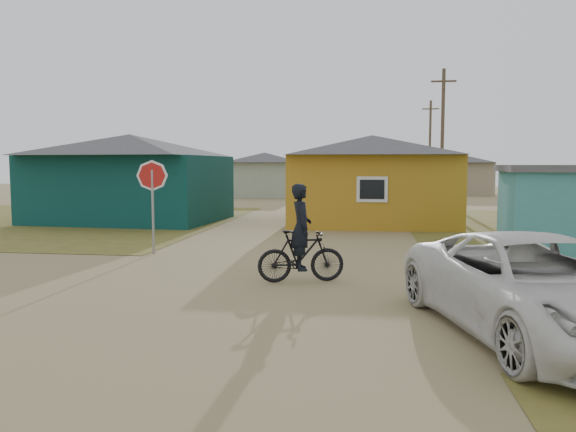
% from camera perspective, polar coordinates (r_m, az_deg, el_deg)
% --- Properties ---
extents(ground, '(120.00, 120.00, 0.00)m').
position_cam_1_polar(ground, '(11.64, -3.71, -7.71)').
color(ground, '#928054').
extents(grass_nw, '(20.00, 18.00, 0.00)m').
position_cam_1_polar(grass_nw, '(29.23, -25.91, -0.40)').
color(grass_nw, olive).
rests_on(grass_nw, ground).
extents(house_teal, '(8.93, 7.08, 4.00)m').
position_cam_1_polar(house_teal, '(26.89, -15.69, 3.86)').
color(house_teal, '#093331').
rests_on(house_teal, ground).
extents(house_yellow, '(7.72, 6.76, 3.90)m').
position_cam_1_polar(house_yellow, '(25.11, 8.50, 3.80)').
color(house_yellow, '#B37D1B').
rests_on(house_yellow, ground).
extents(house_pale_west, '(7.04, 6.15, 3.60)m').
position_cam_1_polar(house_pale_west, '(45.87, -2.37, 4.29)').
color(house_pale_west, '#929E88').
rests_on(house_pale_west, ground).
extents(house_beige_east, '(6.95, 6.05, 3.60)m').
position_cam_1_polar(house_beige_east, '(51.68, 16.68, 4.18)').
color(house_beige_east, gray).
rests_on(house_beige_east, ground).
extents(house_pale_north, '(6.28, 5.81, 3.40)m').
position_cam_1_polar(house_pale_north, '(59.40, -7.88, 4.36)').
color(house_pale_north, '#929E88').
rests_on(house_pale_north, ground).
extents(utility_pole_near, '(1.40, 0.20, 8.00)m').
position_cam_1_polar(utility_pole_near, '(33.40, 15.41, 7.68)').
color(utility_pole_near, brown).
rests_on(utility_pole_near, ground).
extents(utility_pole_far, '(1.40, 0.20, 8.00)m').
position_cam_1_polar(utility_pole_far, '(49.40, 14.21, 6.85)').
color(utility_pole_far, brown).
rests_on(utility_pole_far, ground).
extents(stop_sign, '(0.89, 0.20, 2.74)m').
position_cam_1_polar(stop_sign, '(16.75, -13.62, 2.99)').
color(stop_sign, gray).
rests_on(stop_sign, ground).
extents(cyclist, '(2.01, 1.05, 2.19)m').
position_cam_1_polar(cyclist, '(12.45, 1.33, -3.11)').
color(cyclist, black).
rests_on(cyclist, ground).
extents(vehicle, '(3.88, 6.01, 1.54)m').
position_cam_1_polar(vehicle, '(9.30, 24.00, -6.59)').
color(vehicle, silver).
rests_on(vehicle, ground).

